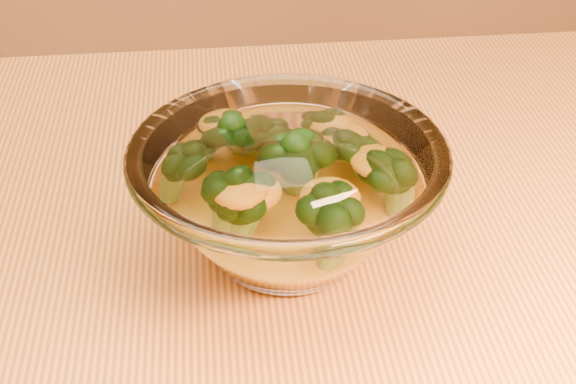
# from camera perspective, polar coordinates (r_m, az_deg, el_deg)

# --- Properties ---
(glass_bowl) EXTENTS (0.21, 0.21, 0.09)m
(glass_bowl) POSITION_cam_1_polar(r_m,az_deg,el_deg) (0.54, 0.00, -0.40)
(glass_bowl) COLOR white
(glass_bowl) RESTS_ON table
(cheese_sauce) EXTENTS (0.11, 0.11, 0.03)m
(cheese_sauce) POSITION_cam_1_polar(r_m,az_deg,el_deg) (0.55, -0.00, -2.07)
(cheese_sauce) COLOR #F8B214
(cheese_sauce) RESTS_ON glass_bowl
(broccoli_heap) EXTENTS (0.16, 0.14, 0.06)m
(broccoli_heap) POSITION_cam_1_polar(r_m,az_deg,el_deg) (0.54, -0.22, 1.10)
(broccoli_heap) COLOR black
(broccoli_heap) RESTS_ON cheese_sauce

